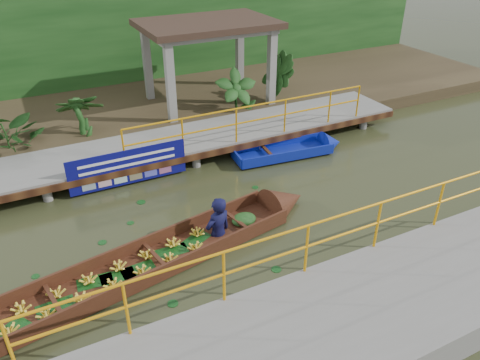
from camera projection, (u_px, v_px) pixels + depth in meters
name	position (u px, v px, depth m)	size (l,w,h in m)	color
ground	(200.00, 224.00, 10.81)	(80.00, 80.00, 0.00)	#31361B
land_strip	(119.00, 109.00, 16.51)	(30.00, 8.00, 0.45)	#332919
far_dock	(154.00, 148.00, 13.24)	(16.00, 2.06, 1.66)	slate
near_dock	(351.00, 324.00, 7.80)	(18.00, 2.40, 1.73)	slate
pavilion	(207.00, 33.00, 15.46)	(4.40, 3.00, 3.00)	slate
foliage_backdrop	(96.00, 43.00, 17.56)	(30.00, 0.80, 4.00)	#143B13
vendor_boat	(124.00, 268.00, 9.10)	(10.21, 2.86, 2.26)	#321B0D
moored_blue_boat	(307.00, 148.00, 14.00)	(3.47, 1.22, 0.81)	#0D1E99
blue_banner	(129.00, 167.00, 12.08)	(3.08, 0.04, 0.96)	#0C0D65
tropical_plants	(73.00, 113.00, 13.65)	(14.17, 1.17, 1.46)	#143B13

